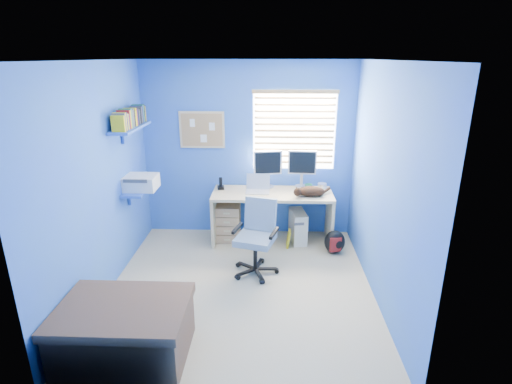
{
  "coord_description": "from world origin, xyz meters",
  "views": [
    {
      "loc": [
        0.33,
        -4.0,
        2.54
      ],
      "look_at": [
        0.15,
        0.65,
        0.95
      ],
      "focal_mm": 28.0,
      "sensor_mm": 36.0,
      "label": 1
    }
  ],
  "objects_px": {
    "desk": "(272,217)",
    "cat": "(311,191)",
    "tower_pc": "(298,226)",
    "laptop": "(258,185)",
    "office_chair": "(256,246)"
  },
  "relations": [
    {
      "from": "cat",
      "to": "tower_pc",
      "type": "height_order",
      "value": "cat"
    },
    {
      "from": "laptop",
      "to": "office_chair",
      "type": "bearing_deg",
      "value": -87.63
    },
    {
      "from": "desk",
      "to": "cat",
      "type": "height_order",
      "value": "cat"
    },
    {
      "from": "desk",
      "to": "laptop",
      "type": "xyz_separation_m",
      "value": [
        -0.21,
        0.01,
        0.48
      ]
    },
    {
      "from": "tower_pc",
      "to": "laptop",
      "type": "bearing_deg",
      "value": 172.67
    },
    {
      "from": "cat",
      "to": "office_chair",
      "type": "distance_m",
      "value": 1.12
    },
    {
      "from": "desk",
      "to": "cat",
      "type": "relative_size",
      "value": 4.44
    },
    {
      "from": "laptop",
      "to": "office_chair",
      "type": "distance_m",
      "value": 1.01
    },
    {
      "from": "cat",
      "to": "laptop",
      "type": "bearing_deg",
      "value": 147.7
    },
    {
      "from": "laptop",
      "to": "office_chair",
      "type": "xyz_separation_m",
      "value": [
        0.02,
        -0.88,
        -0.51
      ]
    },
    {
      "from": "tower_pc",
      "to": "cat",
      "type": "bearing_deg",
      "value": -55.11
    },
    {
      "from": "laptop",
      "to": "tower_pc",
      "type": "height_order",
      "value": "laptop"
    },
    {
      "from": "office_chair",
      "to": "laptop",
      "type": "bearing_deg",
      "value": 91.1
    },
    {
      "from": "laptop",
      "to": "cat",
      "type": "bearing_deg",
      "value": -9.39
    },
    {
      "from": "desk",
      "to": "tower_pc",
      "type": "height_order",
      "value": "desk"
    }
  ]
}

